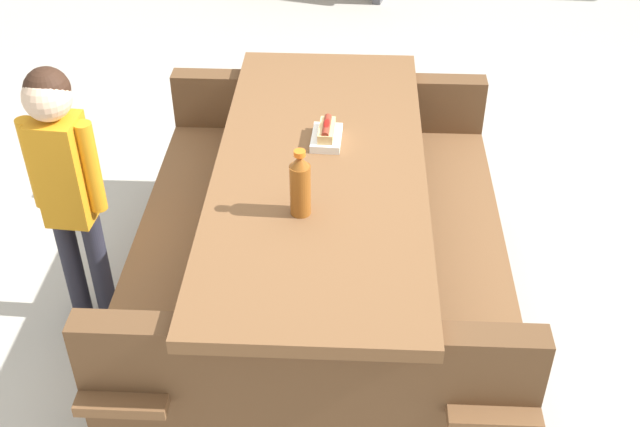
# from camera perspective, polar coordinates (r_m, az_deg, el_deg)

# --- Properties ---
(ground_plane) EXTENTS (30.00, 30.00, 0.00)m
(ground_plane) POSITION_cam_1_polar(r_m,az_deg,el_deg) (3.37, -0.00, -7.15)
(ground_plane) COLOR #B7B2A8
(ground_plane) RESTS_ON ground
(picnic_table) EXTENTS (1.89, 1.52, 0.75)m
(picnic_table) POSITION_cam_1_polar(r_m,az_deg,el_deg) (3.08, -0.00, -1.19)
(picnic_table) COLOR brown
(picnic_table) RESTS_ON ground
(soda_bottle) EXTENTS (0.07, 0.07, 0.24)m
(soda_bottle) POSITION_cam_1_polar(r_m,az_deg,el_deg) (2.59, -1.42, 2.05)
(soda_bottle) COLOR brown
(soda_bottle) RESTS_ON picnic_table
(hotdog_tray) EXTENTS (0.18, 0.11, 0.08)m
(hotdog_tray) POSITION_cam_1_polar(r_m,az_deg,el_deg) (3.01, 0.47, 5.66)
(hotdog_tray) COLOR white
(hotdog_tray) RESTS_ON picnic_table
(child_in_coat) EXTENTS (0.18, 0.28, 1.12)m
(child_in_coat) POSITION_cam_1_polar(r_m,az_deg,el_deg) (3.06, -17.74, 2.90)
(child_in_coat) COLOR #262633
(child_in_coat) RESTS_ON ground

